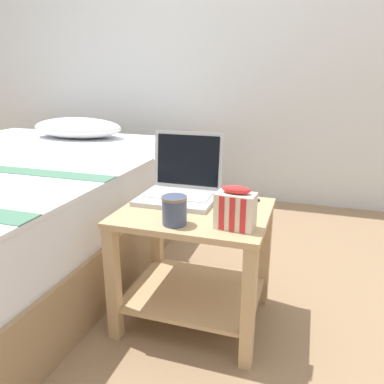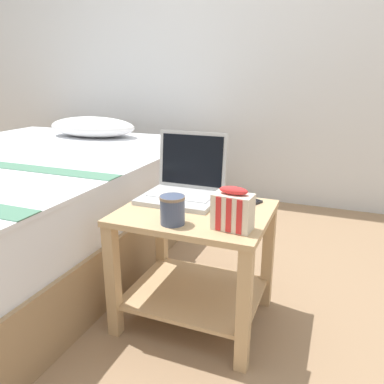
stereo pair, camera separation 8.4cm
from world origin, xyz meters
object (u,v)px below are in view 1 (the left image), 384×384
object	(u,v)px
mug_front_left	(174,209)
snack_bag	(235,209)
cell_phone	(241,202)
laptop	(181,185)

from	to	relation	value
mug_front_left	snack_bag	size ratio (longest dim) A/B	0.76
snack_bag	mug_front_left	bearing A→B (deg)	-171.75
snack_bag	cell_phone	world-z (taller)	snack_bag
mug_front_left	snack_bag	bearing A→B (deg)	8.25
cell_phone	laptop	bearing A→B (deg)	-179.87
laptop	snack_bag	bearing A→B (deg)	-41.97
laptop	snack_bag	xyz separation A→B (m)	(0.28, -0.25, 0.01)
cell_phone	mug_front_left	bearing A→B (deg)	-122.21
mug_front_left	cell_phone	xyz separation A→B (m)	(0.17, 0.28, -0.05)
laptop	cell_phone	xyz separation A→B (m)	(0.25, 0.00, -0.05)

